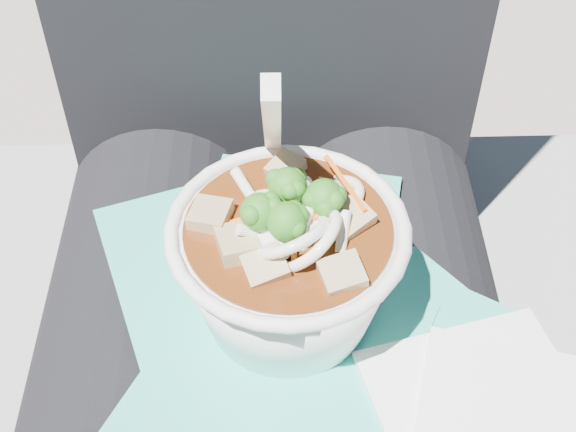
{
  "coord_description": "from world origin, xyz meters",
  "views": [
    {
      "loc": [
        0.01,
        -0.29,
        1.03
      ],
      "look_at": [
        0.01,
        0.03,
        0.7
      ],
      "focal_mm": 50.0,
      "sensor_mm": 36.0,
      "label": 1
    }
  ],
  "objects_px": {
    "plastic_bag": "(320,341)",
    "person_body": "(272,297)",
    "lap": "(273,424)",
    "udon_bowl": "(288,258)"
  },
  "relations": [
    {
      "from": "lap",
      "to": "person_body",
      "type": "relative_size",
      "value": 0.49
    },
    {
      "from": "plastic_bag",
      "to": "person_body",
      "type": "bearing_deg",
      "value": 110.9
    },
    {
      "from": "lap",
      "to": "plastic_bag",
      "type": "height_order",
      "value": "plastic_bag"
    },
    {
      "from": "person_body",
      "to": "udon_bowl",
      "type": "distance_m",
      "value": 0.13
    },
    {
      "from": "person_body",
      "to": "plastic_bag",
      "type": "height_order",
      "value": "person_body"
    },
    {
      "from": "lap",
      "to": "person_body",
      "type": "xyz_separation_m",
      "value": [
        -0.0,
        0.09,
        0.03
      ]
    },
    {
      "from": "lap",
      "to": "person_body",
      "type": "bearing_deg",
      "value": 90.0
    },
    {
      "from": "person_body",
      "to": "plastic_bag",
      "type": "relative_size",
      "value": 2.7
    },
    {
      "from": "plastic_bag",
      "to": "udon_bowl",
      "type": "xyz_separation_m",
      "value": [
        -0.02,
        0.02,
        0.06
      ]
    },
    {
      "from": "lap",
      "to": "udon_bowl",
      "type": "distance_m",
      "value": 0.15
    }
  ]
}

